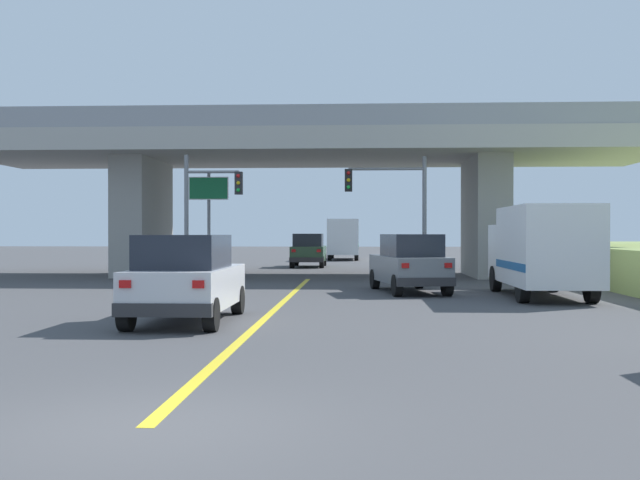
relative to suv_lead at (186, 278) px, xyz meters
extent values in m
plane|color=#424244|center=(1.71, 19.90, -1.02)|extent=(160.00, 160.00, 0.00)
cube|color=#A8A59E|center=(1.71, 19.90, 5.09)|extent=(32.82, 9.77, 0.98)
cube|color=#9A9891|center=(-6.58, 19.90, 1.79)|extent=(1.55, 5.86, 5.62)
cube|color=#9A9891|center=(10.00, 19.90, 1.79)|extent=(1.55, 5.86, 5.62)
cube|color=gray|center=(1.71, 15.16, 6.03)|extent=(32.82, 0.20, 0.90)
cube|color=gray|center=(1.71, 24.63, 6.03)|extent=(32.82, 0.20, 0.90)
cube|color=yellow|center=(1.71, 3.63, -1.01)|extent=(0.20, 26.62, 0.01)
cube|color=silver|center=(0.00, 0.12, -0.21)|extent=(1.99, 4.69, 0.90)
cube|color=#1E232D|center=(0.00, -0.23, 0.62)|extent=(1.75, 2.58, 0.76)
cube|color=#2D2D30|center=(0.00, -2.18, -0.52)|extent=(2.03, 0.20, 0.28)
cube|color=red|center=(-0.75, -2.25, 0.01)|extent=(0.24, 0.06, 0.16)
cube|color=red|center=(0.75, -2.25, 0.01)|extent=(0.24, 0.06, 0.16)
cylinder|color=black|center=(-0.90, 1.91, -0.66)|extent=(0.26, 0.72, 0.72)
cylinder|color=black|center=(0.90, 1.91, -0.66)|extent=(0.26, 0.72, 0.72)
cylinder|color=black|center=(-0.90, -1.68, -0.66)|extent=(0.26, 0.72, 0.72)
cylinder|color=black|center=(0.90, -1.68, -0.66)|extent=(0.26, 0.72, 0.72)
cube|color=slate|center=(5.71, 9.48, -0.21)|extent=(2.68, 4.99, 0.90)
cube|color=#1E232D|center=(5.77, 9.13, 0.62)|extent=(2.08, 2.86, 0.76)
cube|color=#2D2D30|center=(6.12, 7.20, -0.52)|extent=(1.91, 0.54, 0.28)
cube|color=red|center=(5.45, 7.01, 0.01)|extent=(0.25, 0.10, 0.16)
cube|color=red|center=(6.82, 7.26, 0.01)|extent=(0.25, 0.10, 0.16)
cylinder|color=black|center=(4.56, 11.12, -0.66)|extent=(0.38, 0.75, 0.72)
cylinder|color=black|center=(6.21, 11.42, -0.66)|extent=(0.38, 0.75, 0.72)
cylinder|color=black|center=(5.21, 7.54, -0.66)|extent=(0.38, 0.75, 0.72)
cylinder|color=black|center=(6.85, 7.84, -0.66)|extent=(0.38, 0.75, 0.72)
cube|color=silver|center=(9.80, 10.00, 0.38)|extent=(2.20, 2.00, 1.90)
cube|color=white|center=(9.80, 6.63, 0.66)|extent=(2.31, 4.75, 2.44)
cube|color=#195999|center=(9.80, 6.63, 0.04)|extent=(2.33, 4.65, 0.24)
cylinder|color=black|center=(8.80, 10.00, -0.57)|extent=(0.30, 0.90, 0.90)
cylinder|color=black|center=(10.80, 10.00, -0.57)|extent=(0.30, 0.90, 0.90)
cylinder|color=black|center=(8.80, 5.44, -0.57)|extent=(0.30, 0.90, 0.90)
cylinder|color=black|center=(10.80, 5.44, -0.57)|extent=(0.30, 0.90, 0.90)
cube|color=#2D4C33|center=(0.93, 29.55, -0.21)|extent=(1.95, 4.38, 0.90)
cube|color=#1E232D|center=(0.93, 29.22, 0.62)|extent=(1.71, 2.41, 0.76)
cube|color=#2D2D30|center=(0.93, 27.41, -0.52)|extent=(1.99, 0.20, 0.28)
cube|color=red|center=(0.20, 27.34, 0.01)|extent=(0.24, 0.06, 0.16)
cube|color=red|center=(1.66, 27.34, 0.01)|extent=(0.24, 0.06, 0.16)
cylinder|color=black|center=(0.05, 31.19, -0.66)|extent=(0.26, 0.72, 0.72)
cylinder|color=black|center=(1.80, 31.19, -0.66)|extent=(0.26, 0.72, 0.72)
cylinder|color=black|center=(0.05, 27.91, -0.66)|extent=(0.26, 0.72, 0.72)
cylinder|color=black|center=(1.80, 27.91, -0.66)|extent=(0.26, 0.72, 0.72)
cylinder|color=slate|center=(6.76, 15.53, 1.64)|extent=(0.18, 0.18, 5.31)
cylinder|color=slate|center=(5.14, 15.53, 3.77)|extent=(3.22, 0.12, 0.12)
cube|color=black|center=(3.53, 15.53, 3.29)|extent=(0.32, 0.26, 0.96)
sphere|color=red|center=(3.53, 15.38, 3.59)|extent=(0.16, 0.16, 0.16)
sphere|color=gold|center=(3.53, 15.38, 3.29)|extent=(0.16, 0.16, 0.16)
sphere|color=green|center=(3.53, 15.38, 2.99)|extent=(0.16, 0.16, 0.16)
cylinder|color=slate|center=(-3.33, 14.97, 1.67)|extent=(0.18, 0.18, 5.37)
cylinder|color=slate|center=(-2.21, 14.97, 3.63)|extent=(2.24, 0.12, 0.12)
cube|color=#232326|center=(-1.09, 14.97, 3.15)|extent=(0.32, 0.26, 0.96)
sphere|color=red|center=(-1.09, 14.82, 3.45)|extent=(0.16, 0.16, 0.16)
sphere|color=gold|center=(-1.09, 14.82, 3.15)|extent=(0.16, 0.16, 0.16)
sphere|color=green|center=(-1.09, 14.82, 2.85)|extent=(0.16, 0.16, 0.16)
cylinder|color=slate|center=(-2.81, 17.25, 1.36)|extent=(0.14, 0.14, 4.76)
cube|color=#146638|center=(-2.81, 17.19, 3.07)|extent=(1.72, 0.08, 0.96)
cube|color=white|center=(-2.81, 17.18, 3.07)|extent=(1.80, 0.04, 1.04)
cube|color=silver|center=(2.80, 45.30, 0.38)|extent=(2.20, 2.00, 1.90)
cube|color=silver|center=(2.80, 41.71, 0.76)|extent=(2.31, 5.19, 2.65)
cube|color=#197F4C|center=(2.80, 41.71, 0.10)|extent=(2.33, 5.09, 0.24)
cylinder|color=black|center=(1.80, 45.30, -0.57)|extent=(0.30, 0.90, 0.90)
cylinder|color=black|center=(3.80, 45.30, -0.57)|extent=(0.30, 0.90, 0.90)
cylinder|color=black|center=(1.80, 40.41, -0.57)|extent=(0.30, 0.90, 0.90)
cylinder|color=black|center=(3.80, 40.41, -0.57)|extent=(0.30, 0.90, 0.90)
camera|label=1|loc=(3.97, -17.81, 1.05)|focal=43.90mm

